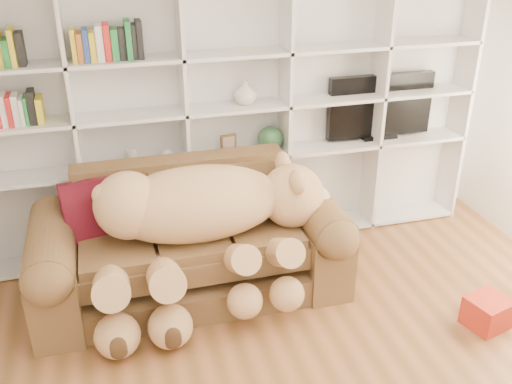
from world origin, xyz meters
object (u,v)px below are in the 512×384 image
object	(u,v)px
gift_box	(487,312)
tv	(380,107)
teddy_bear	(202,222)
sofa	(190,248)

from	to	relation	value
gift_box	tv	bearing A→B (deg)	93.27
gift_box	tv	size ratio (longest dim) A/B	0.28
teddy_bear	gift_box	size ratio (longest dim) A/B	6.72
teddy_bear	tv	distance (m)	2.13
sofa	teddy_bear	world-z (taller)	teddy_bear
teddy_bear	tv	xyz separation A→B (m)	(1.87, 0.92, 0.44)
sofa	tv	bearing A→B (deg)	20.40
sofa	teddy_bear	size ratio (longest dim) A/B	1.25
teddy_bear	sofa	bearing A→B (deg)	117.59
teddy_bear	tv	size ratio (longest dim) A/B	1.89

